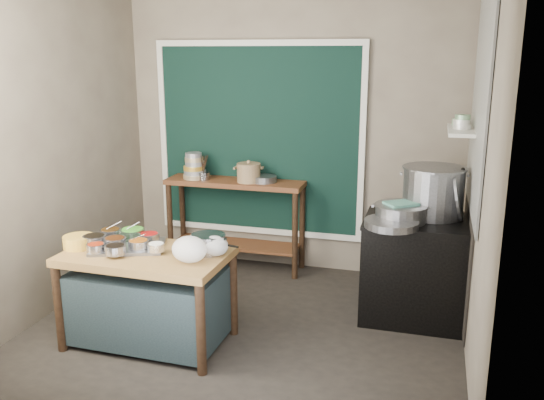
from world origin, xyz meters
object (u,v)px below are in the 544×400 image
(utensil_cup, at_px, (204,176))
(steamer, at_px, (400,213))
(ceramic_crock, at_px, (249,174))
(prep_table, at_px, (148,298))
(back_counter, at_px, (236,224))
(stove_block, at_px, (417,271))
(yellow_basin, at_px, (79,242))
(condiment_tray, at_px, (128,247))
(stock_pot, at_px, (433,192))
(saucepan, at_px, (209,244))

(utensil_cup, bearing_deg, steamer, -20.49)
(ceramic_crock, bearing_deg, prep_table, -98.65)
(back_counter, bearing_deg, steamer, -25.47)
(stove_block, relative_size, utensil_cup, 6.81)
(yellow_basin, relative_size, utensil_cup, 1.85)
(back_counter, bearing_deg, condiment_tray, -99.43)
(yellow_basin, relative_size, steamer, 0.55)
(stove_block, distance_m, ceramic_crock, 1.97)
(utensil_cup, bearing_deg, stove_block, -16.83)
(stock_pot, height_order, steamer, stock_pot)
(prep_table, relative_size, steamer, 2.81)
(back_counter, height_order, ceramic_crock, ceramic_crock)
(condiment_tray, bearing_deg, utensil_cup, 91.25)
(steamer, bearing_deg, stove_block, 31.01)
(stock_pot, bearing_deg, yellow_basin, -155.32)
(condiment_tray, relative_size, saucepan, 2.07)
(steamer, bearing_deg, prep_table, -152.91)
(saucepan, distance_m, utensil_cup, 1.73)
(back_counter, bearing_deg, ceramic_crock, -13.40)
(prep_table, xyz_separation_m, yellow_basin, (-0.56, -0.03, 0.42))
(utensil_cup, xyz_separation_m, ceramic_crock, (0.48, 0.02, 0.05))
(stove_block, distance_m, condiment_tray, 2.42)
(steamer, bearing_deg, back_counter, 154.53)
(stove_block, height_order, steamer, steamer)
(prep_table, xyz_separation_m, steamer, (1.84, 0.94, 0.58))
(stove_block, relative_size, condiment_tray, 1.64)
(stove_block, xyz_separation_m, ceramic_crock, (-1.74, 0.69, 0.61))
(yellow_basin, height_order, stock_pot, stock_pot)
(yellow_basin, xyz_separation_m, steamer, (2.40, 0.97, 0.16))
(utensil_cup, bearing_deg, ceramic_crock, 2.33)
(yellow_basin, relative_size, saucepan, 0.92)
(condiment_tray, xyz_separation_m, utensil_cup, (-0.04, 1.65, 0.23))
(yellow_basin, distance_m, ceramic_crock, 1.96)
(stove_block, distance_m, stock_pot, 0.69)
(saucepan, bearing_deg, condiment_tray, -160.78)
(condiment_tray, bearing_deg, stock_pot, 26.45)
(utensil_cup, xyz_separation_m, stock_pot, (2.31, -0.52, 0.10))
(back_counter, xyz_separation_m, utensil_cup, (-0.32, -0.06, 0.51))
(back_counter, distance_m, steamer, 1.98)
(stove_block, bearing_deg, saucepan, -149.46)
(saucepan, xyz_separation_m, ceramic_crock, (-0.20, 1.60, 0.21))
(stove_block, distance_m, yellow_basin, 2.80)
(steamer, bearing_deg, yellow_basin, -157.97)
(saucepan, height_order, ceramic_crock, ceramic_crock)
(ceramic_crock, distance_m, stock_pot, 1.90)
(saucepan, height_order, stock_pot, stock_pot)
(saucepan, bearing_deg, utensil_cup, 126.09)
(condiment_tray, height_order, yellow_basin, yellow_basin)
(back_counter, relative_size, ceramic_crock, 5.65)
(yellow_basin, distance_m, steamer, 2.59)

